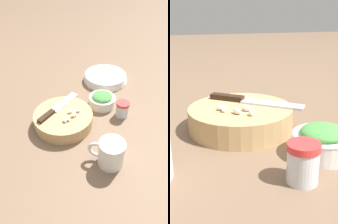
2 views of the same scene
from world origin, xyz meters
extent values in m
plane|color=brown|center=(0.00, 0.00, 0.00)|extent=(5.00, 5.00, 0.00)
cylinder|color=tan|center=(0.00, -0.12, 0.03)|extent=(0.24, 0.24, 0.05)
cube|color=black|center=(0.02, -0.18, 0.06)|extent=(0.08, 0.07, 0.01)
cube|color=silver|center=(-0.08, -0.12, 0.06)|extent=(0.14, 0.11, 0.01)
ellipsoid|color=silver|center=(0.04, -0.10, 0.06)|extent=(0.02, 0.02, 0.01)
ellipsoid|color=white|center=(-0.01, -0.09, 0.06)|extent=(0.03, 0.03, 0.01)
ellipsoid|color=#F2E4CE|center=(0.02, -0.07, 0.06)|extent=(0.02, 0.03, 0.01)
ellipsoid|color=silver|center=(-0.01, -0.06, 0.06)|extent=(0.01, 0.02, 0.01)
ellipsoid|color=silver|center=(0.05, -0.11, 0.06)|extent=(0.02, 0.02, 0.01)
cylinder|color=silver|center=(-0.13, 0.05, 0.02)|extent=(0.12, 0.12, 0.04)
torus|color=silver|center=(-0.13, 0.05, 0.04)|extent=(0.12, 0.12, 0.01)
ellipsoid|color=#478E42|center=(-0.13, 0.05, 0.05)|extent=(0.09, 0.09, 0.03)
cylinder|color=silver|center=(-0.05, 0.13, 0.03)|extent=(0.05, 0.05, 0.06)
cylinder|color=red|center=(-0.05, 0.13, 0.06)|extent=(0.06, 0.06, 0.01)
camera|label=1|loc=(0.67, -0.03, 0.63)|focal=35.00mm
camera|label=2|loc=(0.13, 0.55, 0.28)|focal=50.00mm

